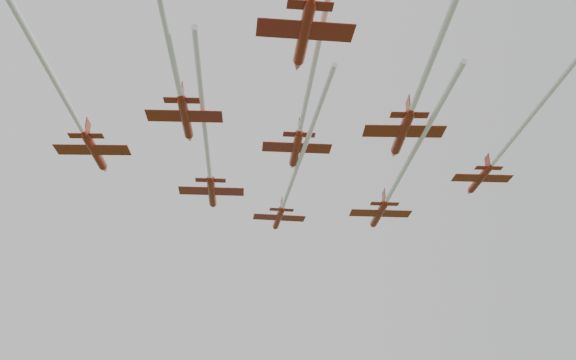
{
  "coord_description": "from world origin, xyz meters",
  "views": [
    {
      "loc": [
        -9.78,
        -74.24,
        16.23
      ],
      "look_at": [
        0.29,
        5.34,
        52.07
      ],
      "focal_mm": 40.0,
      "sensor_mm": 36.0,
      "label": 1
    }
  ],
  "objects": [
    {
      "name": "jet_row4_right",
      "position": [
        9.75,
        -26.28,
        50.72
      ],
      "size": [
        10.04,
        58.08,
        2.74
      ],
      "rotation": [
        0.0,
        0.0,
        -0.1
      ],
      "color": "maroon"
    },
    {
      "name": "jet_row3_right",
      "position": [
        24.96,
        -11.26,
        51.54
      ],
      "size": [
        7.94,
        49.41,
        2.35
      ],
      "rotation": [
        0.0,
        0.0,
        -0.07
      ],
      "color": "maroon"
    },
    {
      "name": "jet_row2_left",
      "position": [
        -10.51,
        2.1,
        51.99
      ],
      "size": [
        9.3,
        44.09,
        2.76
      ],
      "rotation": [
        0.0,
        0.0,
        -0.06
      ],
      "color": "maroon"
    },
    {
      "name": "jet_row4_left",
      "position": [
        -14.05,
        -21.0,
        51.18
      ],
      "size": [
        8.44,
        43.64,
        2.49
      ],
      "rotation": [
        0.0,
        0.0,
        -0.08
      ],
      "color": "maroon"
    },
    {
      "name": "jet_row2_right",
      "position": [
        14.4,
        3.27,
        50.58
      ],
      "size": [
        9.09,
        45.78,
        2.7
      ],
      "rotation": [
        0.0,
        0.0,
        -0.06
      ],
      "color": "maroon"
    },
    {
      "name": "jet_row3_mid",
      "position": [
        0.26,
        -9.58,
        54.02
      ],
      "size": [
        8.99,
        45.35,
        2.68
      ],
      "rotation": [
        0.0,
        0.0,
        -0.04
      ],
      "color": "maroon"
    },
    {
      "name": "jet_lead",
      "position": [
        1.32,
        12.67,
        53.64
      ],
      "size": [
        8.5,
        50.64,
        2.55
      ],
      "rotation": [
        0.0,
        0.0,
        0.02
      ],
      "color": "maroon"
    },
    {
      "name": "jet_row3_left",
      "position": [
        -26.14,
        -13.19,
        52.18
      ],
      "size": [
        9.93,
        55.69,
        2.74
      ],
      "rotation": [
        0.0,
        0.0,
        -0.1
      ],
      "color": "maroon"
    }
  ]
}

